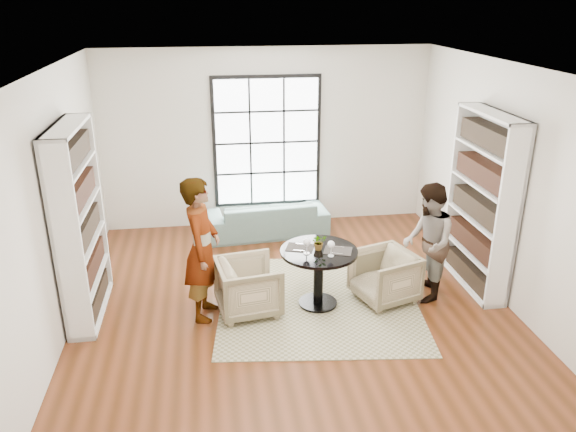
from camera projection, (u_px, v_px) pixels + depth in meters
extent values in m
plane|color=brown|center=(294.00, 308.00, 7.23)|extent=(6.00, 6.00, 0.00)
plane|color=silver|center=(267.00, 139.00, 9.44)|extent=(5.50, 0.00, 5.50)
plane|color=silver|center=(53.00, 210.00, 6.31)|extent=(0.00, 6.00, 6.00)
plane|color=silver|center=(510.00, 188.00, 7.05)|extent=(0.00, 6.00, 6.00)
plane|color=silver|center=(361.00, 342.00, 3.92)|extent=(5.50, 0.00, 5.50)
plane|color=white|center=(295.00, 69.00, 6.13)|extent=(6.00, 6.00, 0.00)
cube|color=black|center=(267.00, 142.00, 9.44)|extent=(1.82, 0.06, 2.22)
cube|color=white|center=(267.00, 142.00, 9.40)|extent=(1.70, 0.02, 2.10)
cube|color=tan|center=(319.00, 301.00, 7.37)|extent=(2.84, 2.84, 0.01)
cylinder|color=black|center=(318.00, 303.00, 7.30)|extent=(0.50, 0.50, 0.04)
cylinder|color=black|center=(318.00, 278.00, 7.17)|extent=(0.12, 0.12, 0.70)
cylinder|color=black|center=(319.00, 252.00, 7.03)|extent=(0.98, 0.98, 0.04)
imported|color=slate|center=(268.00, 218.00, 9.37)|extent=(2.03, 0.93, 0.58)
imported|color=#BEB087|center=(249.00, 287.00, 7.03)|extent=(0.87, 0.85, 0.70)
imported|color=gray|center=(384.00, 276.00, 7.31)|extent=(0.92, 0.91, 0.67)
imported|color=gray|center=(202.00, 249.00, 6.75)|extent=(0.55, 0.73, 1.81)
imported|color=gray|center=(428.00, 243.00, 7.22)|extent=(0.75, 0.88, 1.57)
cube|color=#282623|center=(300.00, 248.00, 7.09)|extent=(0.41, 0.36, 0.01)
cube|color=#282623|center=(338.00, 251.00, 7.00)|extent=(0.41, 0.36, 0.01)
cylinder|color=silver|center=(307.00, 253.00, 6.92)|extent=(0.07, 0.07, 0.01)
cylinder|color=silver|center=(307.00, 249.00, 6.90)|extent=(0.01, 0.01, 0.12)
sphere|color=maroon|center=(307.00, 242.00, 6.87)|extent=(0.09, 0.09, 0.09)
ellipsoid|color=white|center=(307.00, 242.00, 6.87)|extent=(0.09, 0.09, 0.10)
cylinder|color=silver|center=(331.00, 256.00, 6.86)|extent=(0.07, 0.07, 0.01)
cylinder|color=silver|center=(331.00, 251.00, 6.84)|extent=(0.01, 0.01, 0.12)
sphere|color=maroon|center=(331.00, 245.00, 6.81)|extent=(0.09, 0.09, 0.09)
ellipsoid|color=white|center=(331.00, 245.00, 6.81)|extent=(0.09, 0.09, 0.10)
imported|color=gray|center=(319.00, 242.00, 7.01)|extent=(0.21, 0.18, 0.21)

